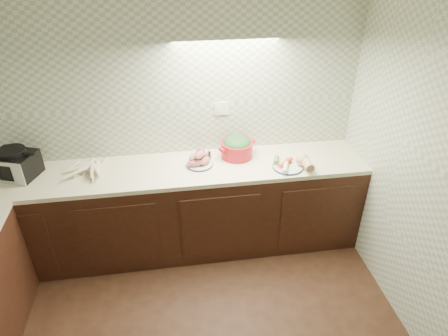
{
  "coord_description": "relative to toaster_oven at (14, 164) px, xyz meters",
  "views": [
    {
      "loc": [
        0.06,
        -1.53,
        2.76
      ],
      "look_at": [
        0.49,
        1.25,
        1.02
      ],
      "focal_mm": 32.0,
      "sensor_mm": 36.0,
      "label": 1
    }
  ],
  "objects": [
    {
      "name": "room",
      "position": [
        1.26,
        -1.59,
        0.61
      ],
      "size": [
        3.6,
        3.6,
        2.6
      ],
      "color": "black",
      "rests_on": "ground"
    },
    {
      "name": "counter",
      "position": [
        0.57,
        -0.91,
        -0.57
      ],
      "size": [
        3.6,
        3.6,
        0.9
      ],
      "color": "black",
      "rests_on": "ground"
    },
    {
      "name": "toaster_oven",
      "position": [
        0.0,
        0.0,
        0.0
      ],
      "size": [
        0.43,
        0.38,
        0.25
      ],
      "rotation": [
        0.0,
        0.0,
        -0.37
      ],
      "color": "black",
      "rests_on": "counter"
    },
    {
      "name": "parsnip_pile",
      "position": [
        0.56,
        -0.06,
        -0.09
      ],
      "size": [
        0.37,
        0.42,
        0.08
      ],
      "color": "#FBF7C7",
      "rests_on": "counter"
    },
    {
      "name": "sweet_potato_plate",
      "position": [
        1.56,
        -0.06,
        -0.07
      ],
      "size": [
        0.25,
        0.24,
        0.14
      ],
      "rotation": [
        0.0,
        0.0,
        0.37
      ],
      "color": "#1B2646",
      "rests_on": "counter"
    },
    {
      "name": "onion_bowl",
      "position": [
        1.61,
        0.05,
        -0.08
      ],
      "size": [
        0.15,
        0.15,
        0.11
      ],
      "color": "black",
      "rests_on": "counter"
    },
    {
      "name": "dutch_oven",
      "position": [
        1.92,
        0.04,
        -0.02
      ],
      "size": [
        0.38,
        0.38,
        0.2
      ],
      "rotation": [
        0.0,
        0.0,
        0.38
      ],
      "color": "#A8131B",
      "rests_on": "counter"
    },
    {
      "name": "veg_plate",
      "position": [
        2.39,
        -0.22,
        -0.07
      ],
      "size": [
        0.34,
        0.28,
        0.13
      ],
      "rotation": [
        0.0,
        0.0,
        -0.14
      ],
      "color": "#1B2646",
      "rests_on": "counter"
    }
  ]
}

